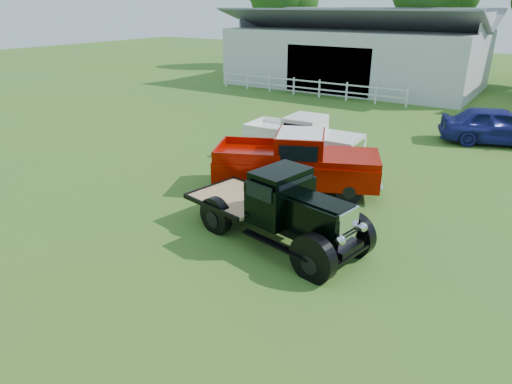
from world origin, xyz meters
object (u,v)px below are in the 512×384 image
Objects in this scene: red_pickup at (296,161)px; misc_car_blue at (498,126)px; white_pickup at (302,139)px; vintage_flatbed at (277,206)px.

red_pickup is 1.15× the size of misc_car_blue.
misc_car_blue is (4.94, 10.04, -0.19)m from red_pickup.
white_pickup is at bearing 118.71° from misc_car_blue.
red_pickup is at bearing 134.35° from misc_car_blue.
white_pickup is (-1.36, 3.00, -0.13)m from red_pickup.
red_pickup is 3.30m from white_pickup.
vintage_flatbed is 3.75m from red_pickup.
red_pickup reaches higher than white_pickup.
vintage_flatbed is at bearing -69.84° from white_pickup.
vintage_flatbed is 7.04m from white_pickup.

